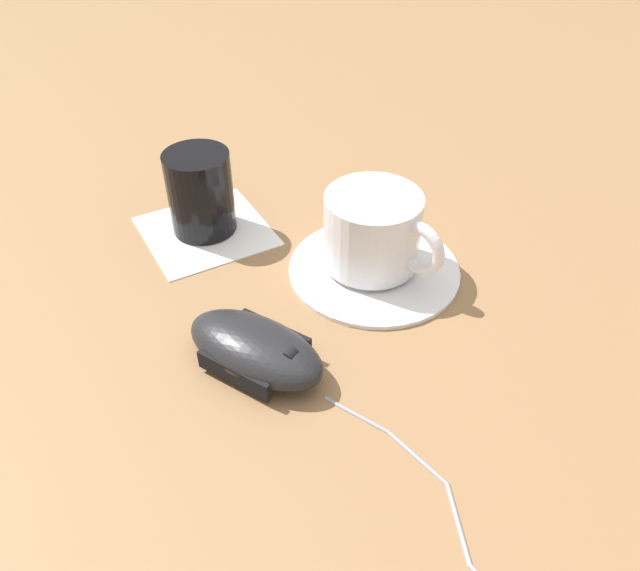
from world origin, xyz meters
TOP-DOWN VIEW (x-y plane):
  - ground_plane at (0.00, 0.00)m, footprint 3.00×3.00m
  - saucer at (0.01, -0.00)m, footprint 0.15×0.15m
  - coffee_cup at (0.01, -0.00)m, footprint 0.08×0.11m
  - computer_mouse at (0.14, 0.06)m, footprint 0.11×0.13m
  - mouse_cable at (0.08, 0.23)m, footprint 0.04×0.25m
  - napkin_under_glass at (0.12, -0.12)m, footprint 0.12×0.12m
  - drinking_glass at (0.12, -0.13)m, footprint 0.06×0.06m

SIDE VIEW (x-z plane):
  - ground_plane at x=0.00m, z-range 0.00..0.00m
  - napkin_under_glass at x=0.12m, z-range 0.00..0.00m
  - mouse_cable at x=0.08m, z-range 0.00..0.00m
  - saucer at x=0.01m, z-range 0.00..0.01m
  - computer_mouse at x=0.14m, z-range 0.00..0.03m
  - coffee_cup at x=0.01m, z-range 0.01..0.07m
  - drinking_glass at x=0.12m, z-range 0.00..0.08m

